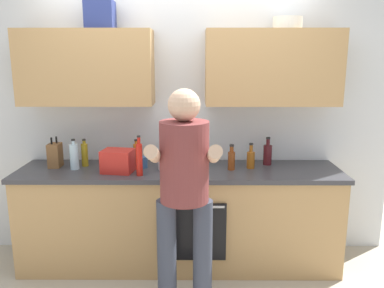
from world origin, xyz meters
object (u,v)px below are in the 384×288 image
at_px(bottle_water, 74,156).
at_px(bottle_soda, 197,152).
at_px(bottle_syrup, 251,159).
at_px(cup_tea, 143,162).
at_px(bottle_juice, 136,153).
at_px(mixing_bowl, 172,163).
at_px(person_standing, 184,187).
at_px(bottle_wine, 268,154).
at_px(bottle_hotsauce, 139,159).
at_px(grocery_bag_crisps, 118,161).
at_px(knife_block, 55,155).
at_px(bottle_oil, 85,154).
at_px(bottle_vinegar, 231,159).

distance_m(bottle_water, bottle_soda, 1.08).
xyz_separation_m(bottle_syrup, cup_tea, (-0.96, 0.01, -0.04)).
xyz_separation_m(bottle_juice, mixing_bowl, (0.34, -0.18, -0.05)).
relative_size(person_standing, mixing_bowl, 6.47).
bearing_deg(person_standing, bottle_wine, 50.17).
bearing_deg(person_standing, bottle_soda, 83.79).
height_order(bottle_juice, mixing_bowl, bottle_juice).
xyz_separation_m(bottle_soda, bottle_hotsauce, (-0.48, -0.29, 0.02)).
distance_m(bottle_hotsauce, bottle_syrup, 0.98).
distance_m(person_standing, cup_tea, 0.87).
bearing_deg(bottle_water, grocery_bag_crisps, -11.75).
height_order(bottle_wine, mixing_bowl, bottle_wine).
distance_m(bottle_hotsauce, bottle_wine, 1.18).
distance_m(person_standing, mixing_bowl, 0.76).
bearing_deg(bottle_soda, mixing_bowl, -160.31).
distance_m(bottle_syrup, cup_tea, 0.96).
bearing_deg(bottle_juice, bottle_soda, -10.30).
xyz_separation_m(bottle_juice, knife_block, (-0.71, -0.13, 0.01)).
bearing_deg(bottle_hotsauce, bottle_wine, 17.06).
bearing_deg(bottle_soda, bottle_water, -174.67).
distance_m(bottle_soda, bottle_oil, 1.01).
height_order(bottle_water, bottle_wine, bottle_water).
bearing_deg(knife_block, bottle_juice, 10.33).
relative_size(person_standing, grocery_bag_crisps, 6.49).
bearing_deg(bottle_juice, knife_block, -169.67).
bearing_deg(bottle_vinegar, knife_block, 176.98).
xyz_separation_m(bottle_vinegar, knife_block, (-1.57, 0.08, 0.02)).
distance_m(person_standing, bottle_syrup, 0.95).
height_order(person_standing, bottle_water, person_standing).
height_order(bottle_syrup, knife_block, knife_block).
height_order(person_standing, bottle_vinegar, person_standing).
relative_size(bottle_vinegar, grocery_bag_crisps, 0.88).
height_order(bottle_oil, cup_tea, bottle_oil).
bearing_deg(person_standing, grocery_bag_crisps, 132.26).
relative_size(bottle_syrup, grocery_bag_crisps, 0.88).
bearing_deg(bottle_wine, bottle_soda, -174.84).
height_order(person_standing, mixing_bowl, person_standing).
bearing_deg(bottle_wine, bottle_oil, -178.00).
bearing_deg(bottle_juice, bottle_water, -158.66).
distance_m(bottle_syrup, grocery_bag_crisps, 1.16).
bearing_deg(bottle_wine, mixing_bowl, -171.09).
xyz_separation_m(bottle_wine, mixing_bowl, (-0.86, -0.14, -0.05)).
height_order(bottle_water, grocery_bag_crisps, bottle_water).
distance_m(bottle_oil, mixing_bowl, 0.80).
bearing_deg(bottle_vinegar, bottle_hotsauce, -167.28).
relative_size(bottle_juice, cup_tea, 2.33).
bearing_deg(bottle_syrup, bottle_wine, 34.98).
bearing_deg(bottle_juice, bottle_vinegar, -13.85).
bearing_deg(knife_block, bottle_wine, 2.58).
xyz_separation_m(bottle_soda, bottle_wine, (0.65, 0.06, -0.03)).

